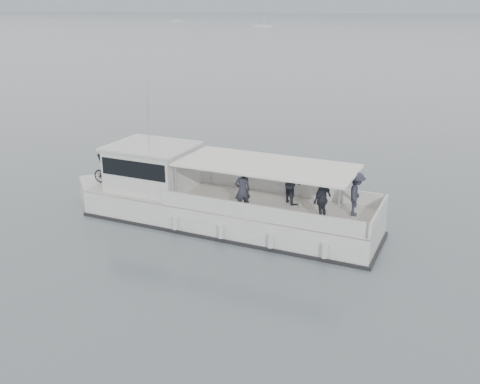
# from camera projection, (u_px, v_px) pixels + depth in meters

# --- Properties ---
(ground) EXTENTS (1400.00, 1400.00, 0.00)m
(ground) POSITION_uv_depth(u_px,v_px,m) (272.00, 230.00, 23.07)
(ground) COLOR #545E63
(ground) RESTS_ON ground
(tour_boat) EXTENTS (14.95, 5.41, 6.22)m
(tour_boat) POSITION_uv_depth(u_px,v_px,m) (203.00, 199.00, 23.81)
(tour_boat) COLOR white
(tour_boat) RESTS_ON ground
(moored_fleet) EXTENTS (391.40, 358.40, 9.64)m
(moored_fleet) POSITION_uv_depth(u_px,v_px,m) (387.00, 30.00, 186.21)
(moored_fleet) COLOR white
(moored_fleet) RESTS_ON ground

